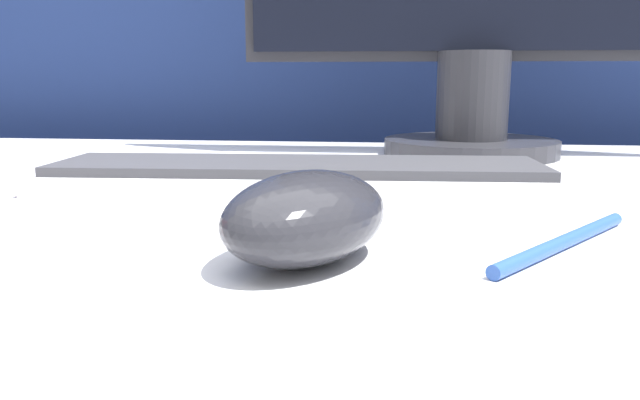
# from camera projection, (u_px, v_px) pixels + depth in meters

# --- Properties ---
(partition_panel) EXTENTS (5.00, 0.03, 1.49)m
(partition_panel) POSITION_uv_depth(u_px,v_px,m) (394.00, 139.00, 1.05)
(partition_panel) COLOR navy
(partition_panel) RESTS_ON ground_plane
(computer_mouse_near) EXTENTS (0.11, 0.13, 0.05)m
(computer_mouse_near) POSITION_uv_depth(u_px,v_px,m) (313.00, 217.00, 0.32)
(computer_mouse_near) COLOR #232328
(computer_mouse_near) RESTS_ON desk
(keyboard) EXTENTS (0.44, 0.14, 0.02)m
(keyboard) POSITION_uv_depth(u_px,v_px,m) (301.00, 176.00, 0.54)
(keyboard) COLOR silver
(keyboard) RESTS_ON desk
(pen) EXTENTS (0.10, 0.13, 0.01)m
(pen) POSITION_uv_depth(u_px,v_px,m) (570.00, 242.00, 0.35)
(pen) COLOR #284C9E
(pen) RESTS_ON desk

